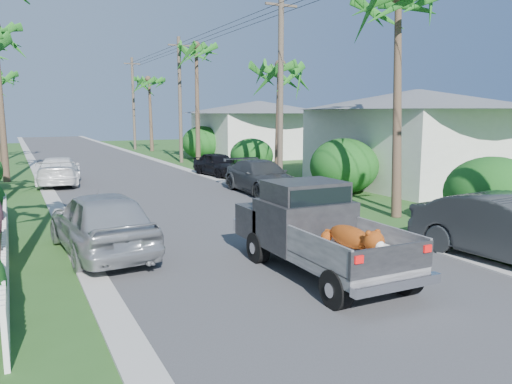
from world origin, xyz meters
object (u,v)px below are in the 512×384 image
pickup_truck (311,227)px  parked_car_rf (218,165)px  parked_car_lf (59,171)px  house_right_far (259,131)px  palm_r_b (279,66)px  palm_r_c (196,47)px  parked_car_rm (261,177)px  utility_pole_b (281,91)px  parked_car_rn (512,231)px  house_right_near (415,141)px  utility_pole_d (133,103)px  parked_car_ln (101,222)px  palm_r_d (149,79)px  utility_pole_c (180,99)px

pickup_truck → parked_car_rf: bearing=74.9°
parked_car_lf → house_right_far: (16.60, 10.53, 1.41)m
parked_car_rf → palm_r_b: (1.60, -4.26, 5.27)m
pickup_truck → palm_r_c: size_ratio=0.54×
parked_car_rm → utility_pole_b: bearing=20.4°
pickup_truck → parked_car_rm: size_ratio=1.01×
utility_pole_b → house_right_far: bearing=66.5°
parked_car_rn → utility_pole_b: utility_pole_b is taller
house_right_near → parked_car_rn: bearing=-124.5°
palm_r_c → utility_pole_b: 13.48m
house_right_near → utility_pole_d: (-7.40, 31.00, 2.38)m
parked_car_rn → parked_car_rm: parked_car_rn is taller
parked_car_rf → pickup_truck: bearing=-112.0°
house_right_near → parked_car_lf: bearing=155.8°
palm_r_b → utility_pole_d: 28.05m
palm_r_b → utility_pole_b: bearing=-116.6°
pickup_truck → house_right_near: bearing=38.1°
parked_car_rf → house_right_far: house_right_far is taller
palm_r_c → utility_pole_d: bearing=92.0°
pickup_truck → utility_pole_d: (5.24, 40.91, 3.59)m
parked_car_rm → palm_r_b: 6.15m
parked_car_rm → utility_pole_b: utility_pole_b is taller
parked_car_rf → palm_r_b: size_ratio=0.55×
parked_car_rm → parked_car_ln: size_ratio=1.03×
parked_car_rm → house_right_far: size_ratio=0.56×
palm_r_d → utility_pole_b: 27.10m
parked_car_rn → parked_car_rm: bearing=86.5°
parked_car_rn → house_right_near: (8.00, 11.64, 1.41)m
palm_r_c → utility_pole_d: palm_r_c is taller
parked_car_ln → parked_car_rf: bearing=-127.1°
utility_pole_b → utility_pole_c: same height
palm_r_b → utility_pole_d: (-1.00, 28.00, -1.35)m
parked_car_rm → utility_pole_c: utility_pole_c is taller
parked_car_rn → parked_car_lf: bearing=108.0°
parked_car_ln → parked_car_rm: bearing=-144.0°
house_right_near → palm_r_c: bearing=115.9°
parked_car_rf → palm_r_b: palm_r_b is taller
parked_car_rm → parked_car_ln: (-8.18, -6.97, 0.10)m
parked_car_rf → house_right_far: bearing=46.4°
parked_car_rf → utility_pole_b: size_ratio=0.44×
palm_r_d → palm_r_b: bearing=-89.8°
house_right_far → utility_pole_d: utility_pole_d is taller
parked_car_rf → palm_r_c: bearing=73.0°
house_right_near → utility_pole_b: (-7.40, 1.00, 2.38)m
utility_pole_c → utility_pole_d: 15.00m
palm_r_d → house_right_far: 12.79m
palm_r_d → house_right_near: size_ratio=0.89×
parked_car_rn → parked_car_lf: (-8.60, 19.11, -0.10)m
house_right_far → parked_car_rn: bearing=-105.1°
pickup_truck → parked_car_rm: bearing=68.9°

